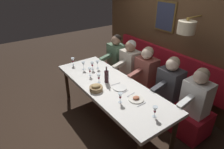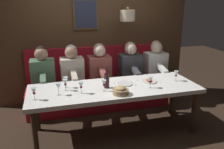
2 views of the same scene
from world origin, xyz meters
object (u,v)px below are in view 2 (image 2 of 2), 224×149
wine_glass_1 (104,83)px  wine_glass_7 (81,85)px  diner_far (72,69)px  diner_farthest (43,71)px  diner_nearest (155,63)px  wine_bottle (107,80)px  diner_near (130,65)px  wine_glass_5 (58,87)px  wine_glass_6 (34,91)px  diner_middle (99,67)px  bread_bowl (121,91)px  wine_glass_3 (65,83)px  wine_glass_4 (150,80)px  wine_glass_2 (66,80)px  wine_glass_0 (176,74)px  dining_table (115,91)px

wine_glass_1 → wine_glass_7: same height
diner_far → diner_farthest: (0.00, 0.50, 0.00)m
diner_nearest → wine_bottle: size_ratio=2.64×
diner_near → wine_glass_5: diner_near is taller
wine_glass_6 → diner_middle: bearing=-45.9°
wine_glass_7 → bread_bowl: bearing=-109.1°
wine_glass_3 → wine_glass_5: (-0.14, 0.10, 0.00)m
bread_bowl → wine_bottle: bearing=22.3°
wine_glass_4 → diner_far: bearing=44.1°
diner_farthest → diner_nearest: bearing=-90.0°
diner_near → bread_bowl: bearing=154.4°
wine_glass_3 → bread_bowl: 0.79m
wine_glass_2 → wine_glass_4: same height
diner_nearest → wine_glass_0: bearing=175.8°
wine_glass_3 → wine_glass_4: same height
diner_nearest → bread_bowl: (-1.17, 1.08, -0.03)m
dining_table → diner_far: bearing=30.8°
wine_glass_1 → wine_glass_6: same height
wine_glass_0 → wine_glass_4: (-0.18, 0.52, -0.00)m
diner_middle → wine_glass_2: (-0.71, 0.66, 0.04)m
diner_nearest → wine_glass_0: diner_nearest is taller
diner_far → bread_bowl: size_ratio=3.60×
wine_bottle → diner_near: bearing=-37.9°
wine_glass_1 → wine_glass_3: size_ratio=1.00×
diner_nearest → wine_glass_2: (-0.71, 1.78, 0.04)m
wine_glass_1 → bread_bowl: size_ratio=0.75×
diner_near → wine_glass_5: (-0.97, 1.37, 0.04)m
diner_nearest → diner_farthest: (0.00, 2.10, 0.00)m
wine_glass_2 → wine_glass_5: same height
diner_near → dining_table: bearing=147.6°
wine_glass_2 → wine_glass_3: bearing=172.9°
wine_glass_5 → wine_glass_6: size_ratio=1.00×
diner_nearest → wine_glass_6: bearing=115.6°
diner_near → diner_middle: size_ratio=1.00×
wine_glass_6 → wine_glass_7: (0.06, -0.61, 0.00)m
diner_middle → wine_glass_6: (-1.06, 1.09, 0.04)m
dining_table → wine_glass_6: wine_glass_6 is taller
diner_far → wine_glass_5: (-0.97, 0.29, 0.04)m
diner_farthest → dining_table: bearing=-130.8°
diner_far → wine_glass_5: diner_far is taller
bread_bowl → diner_far: bearing=24.1°
wine_glass_1 → wine_glass_5: bearing=87.4°
diner_nearest → diner_middle: size_ratio=1.00×
wine_glass_5 → wine_glass_6: 0.32m
wine_glass_4 → wine_glass_6: 1.61m
wine_glass_6 → diner_nearest: bearing=-64.4°
diner_far → wine_glass_0: (-0.87, -1.54, 0.04)m
wine_glass_2 → wine_glass_5: bearing=155.5°
wine_glass_0 → diner_nearest: bearing=-4.2°
wine_glass_1 → diner_near: bearing=-36.9°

